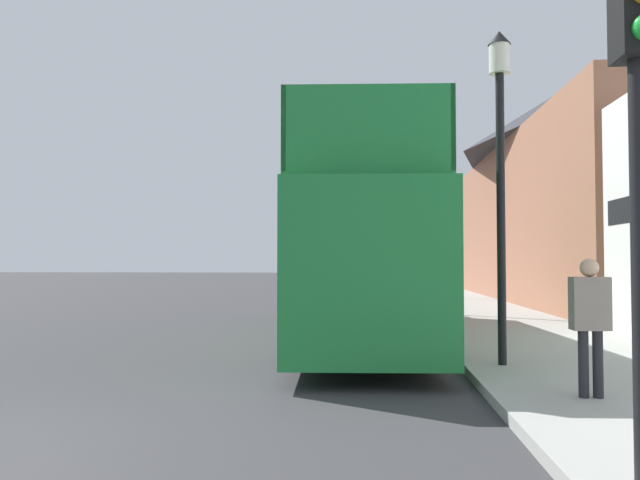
# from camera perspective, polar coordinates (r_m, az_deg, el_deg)

# --- Properties ---
(ground_plane) EXTENTS (144.00, 144.00, 0.00)m
(ground_plane) POSITION_cam_1_polar(r_m,az_deg,el_deg) (26.17, -3.98, -5.75)
(ground_plane) COLOR #333335
(sidewalk) EXTENTS (3.94, 108.00, 0.14)m
(sidewalk) POSITION_cam_1_polar(r_m,az_deg,el_deg) (23.14, 13.02, -6.02)
(sidewalk) COLOR #999993
(sidewalk) RESTS_ON ground_plane
(brick_terrace_rear) EXTENTS (6.00, 24.62, 9.14)m
(brick_terrace_rear) POSITION_cam_1_polar(r_m,az_deg,el_deg) (28.94, 21.34, 3.80)
(brick_terrace_rear) COLOR #9E664C
(brick_terrace_rear) RESTS_ON ground_plane
(tour_bus) EXTENTS (2.96, 11.47, 4.18)m
(tour_bus) POSITION_cam_1_polar(r_m,az_deg,el_deg) (13.93, 3.39, -1.40)
(tour_bus) COLOR #1E7A38
(tour_bus) RESTS_ON ground_plane
(parked_car_ahead_of_bus) EXTENTS (2.03, 3.99, 1.53)m
(parked_car_ahead_of_bus) POSITION_cam_1_polar(r_m,az_deg,el_deg) (22.68, 5.19, -4.54)
(parked_car_ahead_of_bus) COLOR maroon
(parked_car_ahead_of_bus) RESTS_ON ground_plane
(pedestrian_second) EXTENTS (0.42, 0.23, 1.61)m
(pedestrian_second) POSITION_cam_1_polar(r_m,az_deg,el_deg) (7.93, 23.45, -6.20)
(pedestrian_second) COLOR #232328
(pedestrian_second) RESTS_ON sidewalk
(traffic_signal) EXTENTS (0.28, 0.42, 3.85)m
(traffic_signal) POSITION_cam_1_polar(r_m,az_deg,el_deg) (5.02, 27.10, 12.57)
(traffic_signal) COLOR black
(traffic_signal) RESTS_ON sidewalk
(lamp_post_nearest) EXTENTS (0.35, 0.35, 5.17)m
(lamp_post_nearest) POSITION_cam_1_polar(r_m,az_deg,el_deg) (10.16, 16.15, 9.15)
(lamp_post_nearest) COLOR black
(lamp_post_nearest) RESTS_ON sidewalk
(lamp_post_second) EXTENTS (0.35, 0.35, 5.04)m
(lamp_post_second) POSITION_cam_1_polar(r_m,az_deg,el_deg) (19.26, 10.53, 3.61)
(lamp_post_second) COLOR black
(lamp_post_second) RESTS_ON sidewalk
(lamp_post_third) EXTENTS (0.35, 0.35, 5.09)m
(lamp_post_third) POSITION_cam_1_polar(r_m,az_deg,el_deg) (28.51, 8.73, 1.85)
(lamp_post_third) COLOR black
(lamp_post_third) RESTS_ON sidewalk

